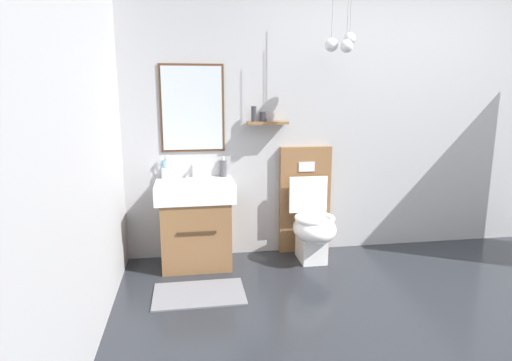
% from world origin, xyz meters
% --- Properties ---
extents(ground_plane, '(6.37, 4.77, 0.10)m').
position_xyz_m(ground_plane, '(0.00, 0.00, -0.05)').
color(ground_plane, '#23262B').
rests_on(ground_plane, ground).
extents(wall_back, '(5.17, 0.62, 2.54)m').
position_xyz_m(wall_back, '(-0.01, 1.72, 1.27)').
color(wall_back, '#A8A8AA').
rests_on(wall_back, ground).
extents(wall_left, '(0.12, 3.57, 2.54)m').
position_xyz_m(wall_left, '(-2.53, 0.00, 1.27)').
color(wall_left, '#A8A8AA').
rests_on(wall_left, ground).
extents(bath_mat, '(0.68, 0.44, 0.01)m').
position_xyz_m(bath_mat, '(-1.85, 0.86, 0.01)').
color(bath_mat, slate).
rests_on(bath_mat, ground).
extents(vanity_sink_left, '(0.66, 0.50, 0.74)m').
position_xyz_m(vanity_sink_left, '(-1.85, 1.46, 0.39)').
color(vanity_sink_left, brown).
rests_on(vanity_sink_left, ground).
extents(tap_on_left_sink, '(0.03, 0.13, 0.11)m').
position_xyz_m(tap_on_left_sink, '(-1.85, 1.64, 0.81)').
color(tap_on_left_sink, silver).
rests_on(tap_on_left_sink, vanity_sink_left).
extents(toilet, '(0.48, 0.62, 1.00)m').
position_xyz_m(toilet, '(-0.83, 1.46, 0.38)').
color(toilet, brown).
rests_on(toilet, ground).
extents(toothbrush_cup, '(0.07, 0.07, 0.21)m').
position_xyz_m(toothbrush_cup, '(-2.10, 1.63, 0.80)').
color(toothbrush_cup, silver).
rests_on(toothbrush_cup, vanity_sink_left).
extents(soap_dispenser, '(0.06, 0.06, 0.18)m').
position_xyz_m(soap_dispenser, '(-1.59, 1.64, 0.82)').
color(soap_dispenser, '#4C4C51').
rests_on(soap_dispenser, vanity_sink_left).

